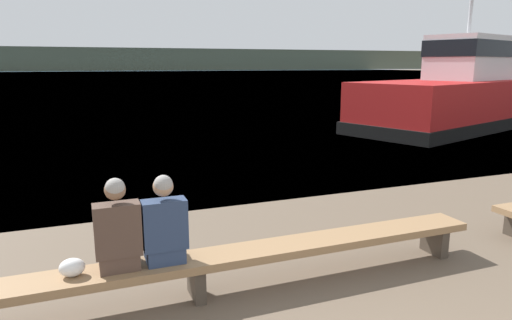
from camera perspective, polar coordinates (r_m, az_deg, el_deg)
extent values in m
plane|color=#5684A3|center=(127.58, -20.72, 10.08)|extent=(240.00, 240.00, 0.00)
cube|color=#424738|center=(181.56, -21.08, 11.69)|extent=(600.00, 12.00, 8.19)
cube|color=#8E6B47|center=(5.13, -7.54, -12.49)|extent=(7.20, 0.48, 0.09)
cube|color=#42382D|center=(6.72, 21.39, -9.33)|extent=(0.12, 0.41, 0.37)
cube|color=#42382D|center=(5.23, -7.47, -14.82)|extent=(0.12, 0.41, 0.37)
cube|color=#4C382D|center=(5.03, -16.74, -11.80)|extent=(0.40, 0.37, 0.17)
cube|color=#4C382D|center=(4.82, -16.91, -8.32)|extent=(0.45, 0.22, 0.54)
sphere|color=#846047|center=(4.70, -17.21, -3.57)|extent=(0.21, 0.21, 0.21)
sphere|color=gray|center=(4.67, -17.22, -3.32)|extent=(0.19, 0.19, 0.19)
cube|color=navy|center=(5.07, -11.34, -11.28)|extent=(0.40, 0.37, 0.17)
cube|color=navy|center=(4.87, -11.34, -7.89)|extent=(0.45, 0.22, 0.53)
sphere|color=tan|center=(4.75, -11.54, -3.26)|extent=(0.21, 0.21, 0.21)
sphere|color=gray|center=(4.73, -11.52, -3.00)|extent=(0.19, 0.19, 0.19)
ellipsoid|color=white|center=(4.97, -22.01, -12.35)|extent=(0.25, 0.18, 0.18)
cube|color=#A81919|center=(20.50, 24.16, 6.47)|extent=(11.33, 6.79, 1.87)
cube|color=black|center=(20.56, 23.99, 4.50)|extent=(11.58, 7.00, 0.45)
cube|color=silver|center=(20.92, 25.26, 11.46)|extent=(4.25, 3.21, 1.75)
cube|color=black|center=(20.93, 25.34, 12.41)|extent=(4.34, 3.30, 0.63)
cylinder|color=#B2B2B7|center=(20.69, 25.30, 16.94)|extent=(0.14, 0.14, 2.18)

